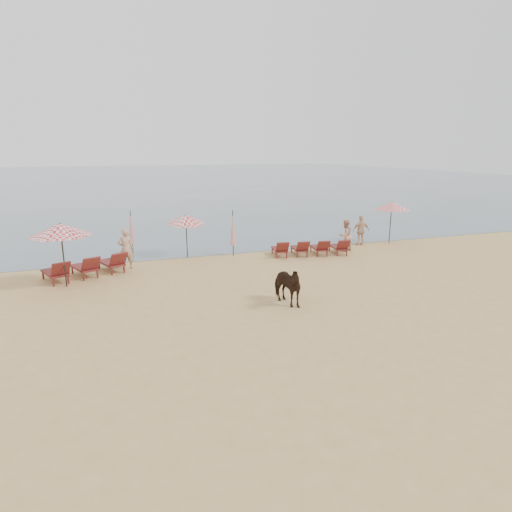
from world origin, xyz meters
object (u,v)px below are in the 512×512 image
Objects in this scene: cow at (285,285)px; lounger_cluster_right at (310,248)px; umbrella_open_left_b at (186,219)px; umbrella_closed_right at (233,228)px; beachgoer_left at (126,249)px; umbrella_closed_left at (131,228)px; lounger_cluster_left at (86,267)px; umbrella_open_right at (392,206)px; umbrella_open_left_a at (60,230)px; beachgoer_right_a at (345,235)px; beachgoer_right_b at (361,231)px.

lounger_cluster_right is at bearing 43.38° from cow.
umbrella_closed_right is at bearing 11.81° from umbrella_open_left_b.
umbrella_open_left_b is 3.50m from beachgoer_left.
umbrella_closed_left is at bearing 168.98° from lounger_cluster_right.
umbrella_closed_right is (7.24, 1.69, 1.00)m from lounger_cluster_left.
umbrella_open_right is at bearing 23.55° from cow.
lounger_cluster_left is 2.04m from beachgoer_left.
umbrella_closed_left is (2.21, 3.81, 0.96)m from lounger_cluster_left.
umbrella_open_right reaches higher than beachgoer_left.
lounger_cluster_left is 4.51m from umbrella_closed_left.
umbrella_open_left_a reaches higher than beachgoer_left.
beachgoer_right_a and beachgoer_right_b have the same top height.
umbrella_closed_right is at bearing -26.18° from beachgoer_right_a.
cow is at bearing 120.55° from beachgoer_left.
beachgoer_left is 13.32m from beachgoer_right_b.
lounger_cluster_right is at bearing 170.42° from beachgoer_left.
umbrella_open_right is 3.90m from beachgoer_right_a.
umbrella_open_left_b is at bearing 1.57° from lounger_cluster_left.
umbrella_open_left_a is at bearing -120.88° from umbrella_closed_left.
lounger_cluster_right is at bearing -20.43° from lounger_cluster_left.
umbrella_open_right reaches higher than cow.
beachgoer_right_b is (15.81, 2.83, -1.51)m from umbrella_open_left_a.
umbrella_open_left_b is (5.61, 3.29, -0.36)m from umbrella_open_left_a.
umbrella_closed_left is 11.64m from beachgoer_right_a.
lounger_cluster_right is 6.23m from umbrella_open_right.
umbrella_open_left_a is at bearing -145.77° from lounger_cluster_left.
umbrella_open_right is (16.95, 1.52, 1.78)m from lounger_cluster_left.
beachgoer_right_a is at bearing 37.93° from beachgoer_right_b.
beachgoer_right_a is (11.65, -0.22, -0.09)m from beachgoer_left.
umbrella_closed_left is at bearing 37.65° from lounger_cluster_left.
umbrella_open_right reaches higher than lounger_cluster_right.
umbrella_open_left_a is at bearing -160.52° from umbrella_closed_right.
umbrella_open_left_a is 1.12× the size of umbrella_closed_left.
beachgoer_right_b is at bearing 177.19° from beachgoer_left.
beachgoer_right_a is at bearing -15.58° from umbrella_closed_left.
umbrella_open_left_a is 1.52× the size of cow.
cow is 0.90× the size of beachgoer_left.
cow is (4.74, -9.85, -0.72)m from umbrella_closed_left.
umbrella_closed_right is at bearing -22.90° from umbrella_closed_left.
umbrella_closed_right is (-9.72, 0.17, -0.78)m from umbrella_open_right.
beachgoer_right_a reaches higher than lounger_cluster_left.
umbrella_closed_left is at bearing 102.16° from cow.
lounger_cluster_right is 2.36× the size of beachgoer_right_b.
umbrella_open_left_a is 8.52m from umbrella_closed_right.
beachgoer_right_a is at bearing 32.63° from cow.
umbrella_open_right is at bearing -17.14° from lounger_cluster_left.
umbrella_closed_left is at bearing 170.69° from umbrella_open_left_b.
beachgoer_right_b is at bearing -165.53° from beachgoer_right_a.
beachgoer_left is 1.10× the size of beachgoer_right_a.
umbrella_open_left_a is (-0.75, -1.14, 1.90)m from lounger_cluster_left.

